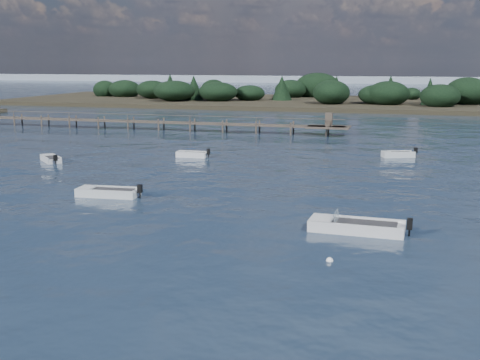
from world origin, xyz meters
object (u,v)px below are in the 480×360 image
(tender_far_white, at_px, (192,156))
(dinghy_mid_white_a, at_px, (356,228))
(tender_far_grey_b, at_px, (398,155))
(dinghy_mid_grey, at_px, (108,194))
(tender_far_grey, at_px, (51,160))
(jetty, at_px, (131,121))

(tender_far_white, distance_m, dinghy_mid_white_a, 26.72)
(dinghy_mid_white_a, bearing_deg, tender_far_grey_b, 86.82)
(dinghy_mid_grey, relative_size, tender_far_grey, 1.49)
(tender_far_white, xyz_separation_m, tender_far_grey, (-11.04, -5.79, -0.00))
(tender_far_white, bearing_deg, dinghy_mid_grey, -88.50)
(tender_far_grey_b, relative_size, dinghy_mid_grey, 0.75)
(tender_far_white, xyz_separation_m, jetty, (-15.90, 19.93, 0.83))
(tender_far_white, bearing_deg, tender_far_grey_b, 16.02)
(tender_far_grey_b, bearing_deg, tender_far_white, -163.98)
(tender_far_grey, xyz_separation_m, dinghy_mid_white_a, (27.84, -14.98, 0.01))
(dinghy_mid_white_a, xyz_separation_m, jetty, (-32.70, 40.70, 0.83))
(tender_far_white, height_order, tender_far_grey, tender_far_white)
(tender_far_white, distance_m, jetty, 25.50)
(tender_far_white, relative_size, tender_far_grey, 1.06)
(dinghy_mid_grey, xyz_separation_m, jetty, (-16.34, 36.76, 0.84))
(tender_far_white, relative_size, dinghy_mid_white_a, 0.60)
(tender_far_grey_b, bearing_deg, tender_far_grey, -159.36)
(dinghy_mid_white_a, height_order, jetty, jetty)
(tender_far_grey, relative_size, dinghy_mid_white_a, 0.56)
(tender_far_grey_b, xyz_separation_m, tender_far_grey, (-29.29, -11.03, -0.01))
(tender_far_grey, height_order, dinghy_mid_white_a, dinghy_mid_white_a)
(tender_far_grey_b, relative_size, tender_far_grey, 1.11)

